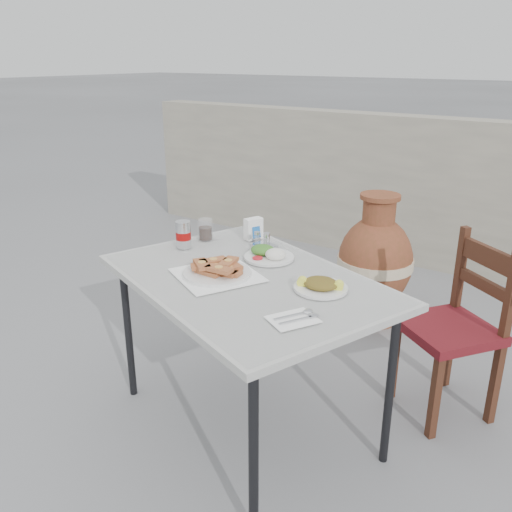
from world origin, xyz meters
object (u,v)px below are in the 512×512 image
Objects in this scene: cola_glass at (205,230)px; cafe_table at (246,288)px; salad_rice_plate at (269,254)px; salad_chopped_plate at (321,285)px; napkin_holder at (253,229)px; chair at (455,326)px; pide_plate at (217,269)px; soda_can at (183,234)px; terracotta_urn at (375,263)px; condiment_caddy at (264,242)px.

cafe_table is at bearing -31.63° from cola_glass.
salad_rice_plate is 0.41m from salad_chopped_plate.
napkin_holder is 1.08m from chair.
cola_glass is at bearing 173.46° from salad_rice_plate.
pide_plate is 1.16m from chair.
pide_plate is 3.34× the size of soda_can.
salad_rice_plate is 0.94m from chair.
soda_can is (-0.47, 0.13, 0.12)m from cafe_table.
salad_rice_plate is 2.20× the size of cola_glass.
chair reaches higher than salad_chopped_plate.
salad_chopped_plate is at bearing -87.77° from chair.
napkin_holder is at bearing -107.03° from terracotta_urn.
pide_plate is at bearing -44.44° from cola_glass.
salad_rice_plate is at bearing 77.40° from pide_plate.
cola_glass is (-0.46, 0.29, 0.10)m from cafe_table.
soda_can is at bearing -103.41° from napkin_holder.
cafe_table is 0.50m from soda_can.
condiment_caddy reaches higher than cafe_table.
cafe_table is 1.73× the size of terracotta_urn.
pide_plate is 0.45m from salad_chopped_plate.
chair is (0.77, 0.43, -0.33)m from salad_rice_plate.
cola_glass is at bearing 135.56° from pide_plate.
salad_chopped_plate reaches higher than cafe_table.
terracotta_urn is at bearing 65.79° from cola_glass.
pide_plate is 4.02× the size of napkin_holder.
salad_chopped_plate is 2.07× the size of cola_glass.
condiment_caddy is at bearing -12.35° from napkin_holder.
salad_chopped_plate is at bearing -31.49° from condiment_caddy.
soda_can is at bearing 152.48° from pide_plate.
cafe_table is 1.41m from terracotta_urn.
condiment_caddy is (0.12, -0.08, -0.03)m from napkin_holder.
terracotta_urn is at bearing 84.61° from pide_plate.
cola_glass is 0.13× the size of terracotta_urn.
terracotta_urn is (0.29, 0.95, -0.42)m from napkin_holder.
cafe_table is 0.55m from cola_glass.
napkin_holder reaches higher than cola_glass.
salad_rice_plate is 1.06× the size of salad_chopped_plate.
salad_rice_plate is 1.80× the size of condiment_caddy.
napkin_holder reaches higher than salad_rice_plate.
salad_chopped_plate is at bearing 10.64° from cafe_table.
soda_can is (-0.43, -0.11, 0.05)m from salad_rice_plate.
cafe_table is 13.79× the size of cola_glass.
soda_can is 1.25× the size of cola_glass.
salad_chopped_plate is 0.80m from soda_can.
soda_can is 0.16× the size of terracotta_urn.
soda_can reaches higher than condiment_caddy.
condiment_caddy is at bearing 148.51° from salad_chopped_plate.
chair is at bearing 29.24° from salad_rice_plate.
napkin_holder is at bearing 148.15° from salad_chopped_plate.
pide_plate is at bearing -51.60° from napkin_holder.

